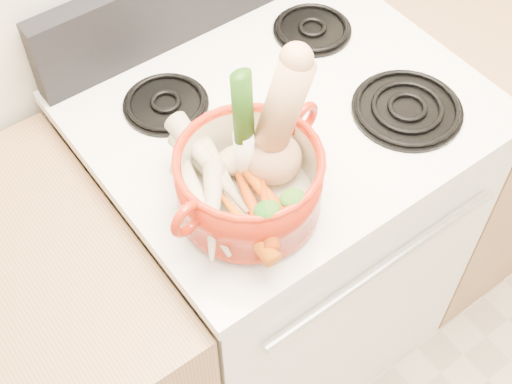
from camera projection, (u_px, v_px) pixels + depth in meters
stove_body at (277, 239)px, 1.83m from camera, size 0.76×0.65×0.92m
cooktop at (283, 111)px, 1.45m from camera, size 0.78×0.67×0.03m
oven_handle at (386, 266)px, 1.41m from camera, size 0.60×0.02×0.02m
burner_front_left at (254, 199)px, 1.28m from camera, size 0.22×0.22×0.02m
burner_front_right at (407, 108)px, 1.42m from camera, size 0.22×0.22×0.02m
burner_back_left at (166, 103)px, 1.43m from camera, size 0.17×0.17×0.02m
burner_back_right at (312, 28)px, 1.57m from camera, size 0.17×0.17×0.02m
dutch_oven at (249, 182)px, 1.22m from camera, size 0.30×0.30×0.12m
pot_handle_left at (188, 219)px, 1.12m from camera, size 0.07×0.03×0.07m
pot_handle_right at (304, 119)px, 1.25m from camera, size 0.07×0.03×0.07m
squash at (278, 124)px, 1.18m from camera, size 0.19×0.16×0.28m
leek at (244, 129)px, 1.17m from camera, size 0.05×0.06×0.26m
ginger at (238, 160)px, 1.27m from camera, size 0.09×0.08×0.05m
parsnip_0 at (218, 179)px, 1.24m from camera, size 0.06×0.24×0.07m
parsnip_1 at (204, 208)px, 1.19m from camera, size 0.07×0.20×0.06m
parsnip_2 at (225, 183)px, 1.22m from camera, size 0.07×0.21×0.06m
parsnip_3 at (213, 210)px, 1.18m from camera, size 0.14×0.17×0.06m
parsnip_4 at (210, 164)px, 1.23m from camera, size 0.05×0.23×0.06m
carrot_0 at (250, 203)px, 1.21m from camera, size 0.08×0.17×0.05m
carrot_1 at (246, 228)px, 1.17m from camera, size 0.04×0.16×0.05m
carrot_2 at (259, 188)px, 1.22m from camera, size 0.04×0.18×0.05m
carrot_3 at (267, 215)px, 1.18m from camera, size 0.09×0.13×0.04m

